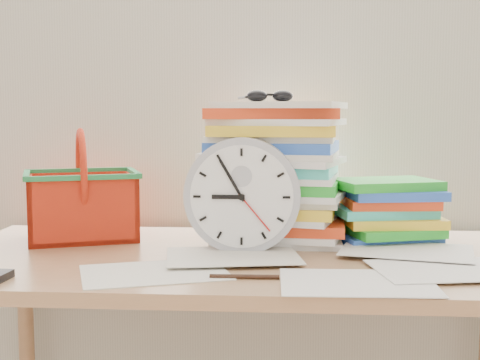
# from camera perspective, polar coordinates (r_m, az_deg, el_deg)

# --- Properties ---
(curtain) EXTENTS (2.40, 0.01, 2.50)m
(curtain) POSITION_cam_1_polar(r_m,az_deg,el_deg) (1.92, 1.14, 12.45)
(curtain) COLOR beige
(curtain) RESTS_ON room_shell
(desk) EXTENTS (1.40, 0.70, 0.75)m
(desk) POSITION_cam_1_polar(r_m,az_deg,el_deg) (1.58, 0.37, -9.02)
(desk) COLOR #A0724B
(desk) RESTS_ON ground
(paper_stack) EXTENTS (0.39, 0.34, 0.35)m
(paper_stack) POSITION_cam_1_polar(r_m,az_deg,el_deg) (1.70, 3.12, 0.69)
(paper_stack) COLOR white
(paper_stack) RESTS_ON desk
(clock) EXTENTS (0.27, 0.05, 0.27)m
(clock) POSITION_cam_1_polar(r_m,az_deg,el_deg) (1.56, 0.21, -1.31)
(clock) COLOR #ABACB6
(clock) RESTS_ON desk
(sunglasses) EXTENTS (0.16, 0.15, 0.03)m
(sunglasses) POSITION_cam_1_polar(r_m,az_deg,el_deg) (1.70, 2.55, 7.18)
(sunglasses) COLOR black
(sunglasses) RESTS_ON paper_stack
(book_stack) EXTENTS (0.30, 0.26, 0.16)m
(book_stack) POSITION_cam_1_polar(r_m,az_deg,el_deg) (1.72, 12.51, -2.64)
(book_stack) COLOR white
(book_stack) RESTS_ON desk
(basket) EXTENTS (0.34, 0.30, 0.28)m
(basket) POSITION_cam_1_polar(r_m,az_deg,el_deg) (1.77, -13.37, -0.45)
(basket) COLOR red
(basket) RESTS_ON desk
(pen) EXTENTS (0.14, 0.01, 0.01)m
(pen) POSITION_cam_1_polar(r_m,az_deg,el_deg) (1.34, 0.38, -8.25)
(pen) COLOR black
(pen) RESTS_ON desk
(scattered_papers) EXTENTS (1.26, 0.42, 0.02)m
(scattered_papers) POSITION_cam_1_polar(r_m,az_deg,el_deg) (1.56, 0.38, -6.15)
(scattered_papers) COLOR white
(scattered_papers) RESTS_ON desk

